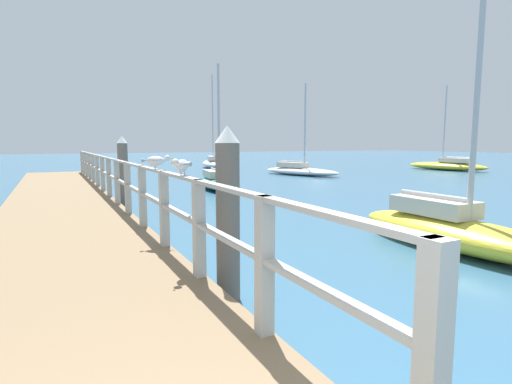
{
  "coord_description": "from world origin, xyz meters",
  "views": [
    {
      "loc": [
        -0.19,
        -0.32,
        1.87
      ],
      "look_at": [
        3.73,
        7.34,
        0.82
      ],
      "focal_mm": 28.09,
      "sensor_mm": 36.0,
      "label": 1
    }
  ],
  "objects_px": {
    "dock_piling_near": "(228,214)",
    "boat_1": "(454,230)",
    "boat_4": "(300,170)",
    "boat_5": "(214,163)",
    "seagull_foreground": "(182,165)",
    "boat_0": "(447,165)",
    "dock_piling_far": "(123,172)",
    "seagull_background": "(156,160)",
    "boat_2": "(218,181)"
  },
  "relations": [
    {
      "from": "dock_piling_near",
      "to": "boat_1",
      "type": "distance_m",
      "value": 4.56
    },
    {
      "from": "boat_1",
      "to": "boat_4",
      "type": "height_order",
      "value": "boat_4"
    },
    {
      "from": "dock_piling_near",
      "to": "boat_5",
      "type": "height_order",
      "value": "boat_5"
    },
    {
      "from": "seagull_foreground",
      "to": "boat_0",
      "type": "relative_size",
      "value": 0.06
    },
    {
      "from": "dock_piling_near",
      "to": "boat_4",
      "type": "xyz_separation_m",
      "value": [
        11.24,
        15.54,
        -0.75
      ]
    },
    {
      "from": "seagull_foreground",
      "to": "boat_1",
      "type": "bearing_deg",
      "value": -139.29
    },
    {
      "from": "dock_piling_far",
      "to": "boat_4",
      "type": "distance_m",
      "value": 13.8
    },
    {
      "from": "boat_1",
      "to": "dock_piling_near",
      "type": "bearing_deg",
      "value": 5.32
    },
    {
      "from": "seagull_background",
      "to": "boat_4",
      "type": "distance_m",
      "value": 17.94
    },
    {
      "from": "dock_piling_near",
      "to": "boat_1",
      "type": "relative_size",
      "value": 0.44
    },
    {
      "from": "boat_1",
      "to": "boat_2",
      "type": "bearing_deg",
      "value": -87.93
    },
    {
      "from": "dock_piling_near",
      "to": "seagull_background",
      "type": "xyz_separation_m",
      "value": [
        -0.37,
        1.93,
        0.56
      ]
    },
    {
      "from": "dock_piling_near",
      "to": "seagull_background",
      "type": "height_order",
      "value": "dock_piling_near"
    },
    {
      "from": "boat_1",
      "to": "boat_2",
      "type": "relative_size",
      "value": 0.93
    },
    {
      "from": "boat_5",
      "to": "boat_0",
      "type": "bearing_deg",
      "value": -21.13
    },
    {
      "from": "boat_0",
      "to": "boat_5",
      "type": "bearing_deg",
      "value": 138.67
    },
    {
      "from": "dock_piling_far",
      "to": "boat_0",
      "type": "height_order",
      "value": "boat_0"
    },
    {
      "from": "seagull_foreground",
      "to": "boat_1",
      "type": "relative_size",
      "value": 0.08
    },
    {
      "from": "dock_piling_far",
      "to": "boat_5",
      "type": "xyz_separation_m",
      "value": [
        9.25,
        16.85,
        -0.66
      ]
    },
    {
      "from": "seagull_background",
      "to": "boat_0",
      "type": "height_order",
      "value": "boat_0"
    },
    {
      "from": "boat_2",
      "to": "boat_4",
      "type": "bearing_deg",
      "value": -138.28
    },
    {
      "from": "boat_0",
      "to": "boat_5",
      "type": "height_order",
      "value": "boat_5"
    },
    {
      "from": "dock_piling_far",
      "to": "boat_5",
      "type": "bearing_deg",
      "value": 61.23
    },
    {
      "from": "seagull_background",
      "to": "boat_0",
      "type": "distance_m",
      "value": 26.42
    },
    {
      "from": "dock_piling_far",
      "to": "boat_4",
      "type": "relative_size",
      "value": 0.39
    },
    {
      "from": "seagull_foreground",
      "to": "seagull_background",
      "type": "height_order",
      "value": "same"
    },
    {
      "from": "dock_piling_far",
      "to": "boat_1",
      "type": "xyz_separation_m",
      "value": [
        4.49,
        -7.26,
        -0.7
      ]
    },
    {
      "from": "dock_piling_near",
      "to": "boat_5",
      "type": "distance_m",
      "value": 26.13
    },
    {
      "from": "dock_piling_far",
      "to": "seagull_background",
      "type": "bearing_deg",
      "value": -93.77
    },
    {
      "from": "dock_piling_far",
      "to": "boat_0",
      "type": "xyz_separation_m",
      "value": [
        22.83,
        6.93,
        -0.7
      ]
    },
    {
      "from": "dock_piling_near",
      "to": "boat_0",
      "type": "relative_size",
      "value": 0.35
    },
    {
      "from": "boat_0",
      "to": "boat_2",
      "type": "distance_m",
      "value": 18.76
    },
    {
      "from": "boat_4",
      "to": "boat_5",
      "type": "height_order",
      "value": "boat_5"
    },
    {
      "from": "boat_2",
      "to": "boat_5",
      "type": "height_order",
      "value": "boat_5"
    },
    {
      "from": "dock_piling_far",
      "to": "seagull_foreground",
      "type": "xyz_separation_m",
      "value": [
        -0.39,
        -7.06,
        0.56
      ]
    },
    {
      "from": "seagull_foreground",
      "to": "boat_2",
      "type": "relative_size",
      "value": 0.08
    },
    {
      "from": "boat_0",
      "to": "boat_5",
      "type": "distance_m",
      "value": 16.82
    },
    {
      "from": "boat_2",
      "to": "boat_4",
      "type": "distance_m",
      "value": 8.12
    },
    {
      "from": "seagull_foreground",
      "to": "boat_5",
      "type": "xyz_separation_m",
      "value": [
        9.63,
        23.9,
        -1.22
      ]
    },
    {
      "from": "dock_piling_far",
      "to": "seagull_foreground",
      "type": "distance_m",
      "value": 7.09
    },
    {
      "from": "seagull_foreground",
      "to": "boat_2",
      "type": "distance_m",
      "value": 11.81
    },
    {
      "from": "boat_0",
      "to": "boat_2",
      "type": "xyz_separation_m",
      "value": [
        -18.48,
        -3.25,
        -0.06
      ]
    },
    {
      "from": "seagull_foreground",
      "to": "boat_2",
      "type": "height_order",
      "value": "boat_2"
    },
    {
      "from": "dock_piling_near",
      "to": "boat_0",
      "type": "bearing_deg",
      "value": 32.44
    },
    {
      "from": "dock_piling_near",
      "to": "seagull_foreground",
      "type": "bearing_deg",
      "value": 126.44
    },
    {
      "from": "dock_piling_far",
      "to": "boat_2",
      "type": "relative_size",
      "value": 0.41
    },
    {
      "from": "boat_0",
      "to": "boat_1",
      "type": "distance_m",
      "value": 23.19
    },
    {
      "from": "seagull_background",
      "to": "boat_5",
      "type": "xyz_separation_m",
      "value": [
        9.62,
        22.5,
        -1.22
      ]
    },
    {
      "from": "seagull_foreground",
      "to": "boat_5",
      "type": "distance_m",
      "value": 25.8
    },
    {
      "from": "seagull_background",
      "to": "boat_1",
      "type": "bearing_deg",
      "value": 89.88
    }
  ]
}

